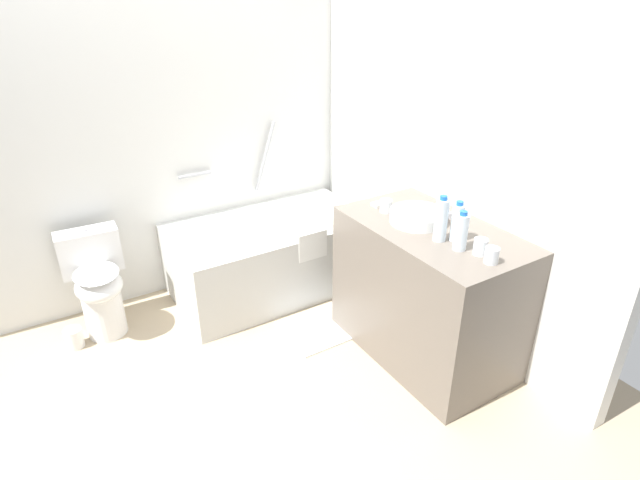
{
  "coord_description": "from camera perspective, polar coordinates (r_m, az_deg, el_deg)",
  "views": [
    {
      "loc": [
        -0.7,
        -2.29,
        2.1
      ],
      "look_at": [
        0.75,
        0.05,
        0.71
      ],
      "focal_mm": 28.87,
      "sensor_mm": 36.0,
      "label": 1
    }
  ],
  "objects": [
    {
      "name": "drinking_glass_1",
      "position": [
        3.11,
        7.31,
        3.77
      ],
      "size": [
        0.07,
        0.07,
        0.08
      ],
      "primitive_type": "cylinder",
      "color": "white",
      "rests_on": "vanity_counter"
    },
    {
      "name": "vanity_counter",
      "position": [
        3.17,
        11.72,
        -5.69
      ],
      "size": [
        0.63,
        1.1,
        0.86
      ],
      "primitive_type": "cube",
      "color": "#6B6056",
      "rests_on": "ground_plane"
    },
    {
      "name": "water_bottle_1",
      "position": [
        2.72,
        15.37,
        0.88
      ],
      "size": [
        0.07,
        0.07,
        0.21
      ],
      "color": "silver",
      "rests_on": "vanity_counter"
    },
    {
      "name": "toilet",
      "position": [
        3.62,
        -23.41,
        -4.47
      ],
      "size": [
        0.39,
        0.49,
        0.69
      ],
      "rotation": [
        0.0,
        0.0,
        -1.62
      ],
      "color": "white",
      "rests_on": "ground_plane"
    },
    {
      "name": "drinking_glass_2",
      "position": [
        2.72,
        17.35,
        -0.72
      ],
      "size": [
        0.07,
        0.07,
        0.09
      ],
      "primitive_type": "cylinder",
      "color": "white",
      "rests_on": "vanity_counter"
    },
    {
      "name": "bath_mat",
      "position": [
        3.56,
        1.18,
        -9.28
      ],
      "size": [
        0.64,
        0.43,
        0.01
      ],
      "primitive_type": "cube",
      "color": "white",
      "rests_on": "ground_plane"
    },
    {
      "name": "wall_back_tiled",
      "position": [
        3.69,
        -20.3,
        11.17
      ],
      "size": [
        3.48,
        0.1,
        2.42
      ],
      "primitive_type": "cube",
      "color": "silver",
      "rests_on": "ground_plane"
    },
    {
      "name": "bathtub",
      "position": [
        3.85,
        -5.48,
        -1.44
      ],
      "size": [
        1.42,
        0.8,
        1.17
      ],
      "color": "silver",
      "rests_on": "ground_plane"
    },
    {
      "name": "ground_plane",
      "position": [
        3.18,
        -11.45,
        -15.23
      ],
      "size": [
        4.08,
        4.08,
        0.0
      ],
      "primitive_type": "plane",
      "color": "tan"
    },
    {
      "name": "drinking_glass_0",
      "position": [
        2.66,
        18.49,
        -1.63
      ],
      "size": [
        0.07,
        0.07,
        0.08
      ],
      "primitive_type": "cylinder",
      "color": "white",
      "rests_on": "vanity_counter"
    },
    {
      "name": "sink_faucet",
      "position": [
        3.13,
        13.35,
        3.2
      ],
      "size": [
        0.1,
        0.15,
        0.07
      ],
      "color": "#9F9FA4",
      "rests_on": "vanity_counter"
    },
    {
      "name": "toilet_paper_roll",
      "position": [
        3.69,
        -25.61,
        -9.77
      ],
      "size": [
        0.11,
        0.11,
        0.13
      ],
      "primitive_type": "cylinder",
      "color": "white",
      "rests_on": "ground_plane"
    },
    {
      "name": "water_bottle_0",
      "position": [
        2.81,
        14.98,
        1.9
      ],
      "size": [
        0.07,
        0.07,
        0.22
      ],
      "color": "silver",
      "rests_on": "vanity_counter"
    },
    {
      "name": "water_bottle_2",
      "position": [
        2.78,
        13.28,
        2.21
      ],
      "size": [
        0.07,
        0.07,
        0.25
      ],
      "color": "silver",
      "rests_on": "vanity_counter"
    },
    {
      "name": "soap_dish",
      "position": [
        3.21,
        6.59,
        3.97
      ],
      "size": [
        0.09,
        0.06,
        0.02
      ],
      "primitive_type": "cube",
      "color": "white",
      "rests_on": "vanity_counter"
    },
    {
      "name": "wall_right_mirror",
      "position": [
        3.35,
        13.01,
        10.69
      ],
      "size": [
        0.1,
        2.76,
        2.42
      ],
      "primitive_type": "cube",
      "color": "silver",
      "rests_on": "ground_plane"
    },
    {
      "name": "sink_basin",
      "position": [
        3.01,
        10.74,
        2.57
      ],
      "size": [
        0.32,
        0.32,
        0.07
      ],
      "primitive_type": "cylinder",
      "color": "white",
      "rests_on": "vanity_counter"
    }
  ]
}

